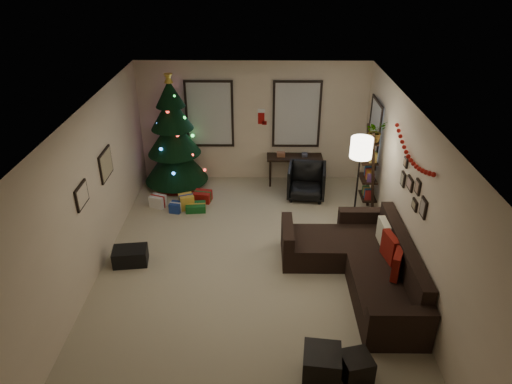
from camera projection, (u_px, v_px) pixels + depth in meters
floor at (250, 269)px, 7.92m from camera, size 7.00×7.00×0.00m
ceiling at (248, 115)px, 6.65m from camera, size 7.00×7.00×0.00m
wall_back at (253, 122)px, 10.38m from camera, size 5.00×0.00×5.00m
wall_left at (88, 198)px, 7.31m from camera, size 0.00×7.00×7.00m
wall_right at (411, 200)px, 7.26m from camera, size 0.00×7.00×7.00m
window_back_left at (210, 114)px, 10.27m from camera, size 1.05×0.06×1.50m
window_back_right at (297, 114)px, 10.25m from camera, size 1.05×0.06×1.50m
window_right_wall at (375, 132)px, 9.44m from camera, size 0.06×0.90×1.30m
christmas_tree at (174, 140)px, 10.19m from camera, size 1.40×1.40×2.61m
presents at (186, 202)px, 9.73m from camera, size 1.23×0.70×0.30m
sofa at (363, 265)px, 7.55m from camera, size 1.93×2.80×0.88m
pillow_red_a at (397, 264)px, 6.98m from camera, size 0.26×0.42×0.40m
pillow_red_b at (390, 247)px, 7.36m from camera, size 0.19×0.45×0.43m
pillow_cream at (383, 232)px, 7.77m from camera, size 0.13×0.41×0.40m
ottoman_near at (322, 365)px, 5.84m from camera, size 0.51×0.51×0.44m
ottoman_far at (356, 367)px, 5.87m from camera, size 0.44×0.44×0.34m
desk at (295, 160)px, 10.48m from camera, size 1.23×0.44×0.66m
desk_chair at (307, 181)px, 10.00m from camera, size 0.79×0.75×0.74m
bookshelf at (369, 173)px, 9.21m from camera, size 0.30×0.53×1.80m
potted_plant at (376, 128)px, 8.69m from camera, size 0.60×0.56×0.52m
floor_lamp at (361, 154)px, 8.34m from camera, size 0.39×0.39×1.85m
art_map at (106, 164)px, 8.05m from camera, size 0.04×0.60×0.50m
art_abstract at (82, 196)px, 6.98m from camera, size 0.04×0.45×0.35m
gallery at (413, 189)px, 7.09m from camera, size 0.03×1.25×0.54m
garland at (412, 153)px, 7.06m from camera, size 0.08×1.90×0.30m
stocking_left at (247, 119)px, 10.39m from camera, size 0.20×0.05×0.36m
stocking_right at (262, 116)px, 10.30m from camera, size 0.20×0.05×0.36m
storage_bin at (130, 256)px, 8.00m from camera, size 0.61×0.45×0.28m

